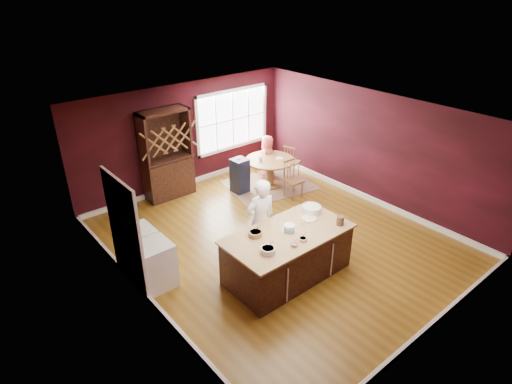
% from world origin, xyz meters
% --- Properties ---
extents(room_shell, '(7.00, 7.00, 7.00)m').
position_xyz_m(room_shell, '(0.00, 0.00, 1.35)').
color(room_shell, brown).
rests_on(room_shell, ground).
extents(window, '(2.36, 0.10, 1.66)m').
position_xyz_m(window, '(1.50, 3.47, 1.50)').
color(window, white).
rests_on(window, room_shell).
extents(doorway, '(0.08, 1.26, 2.13)m').
position_xyz_m(doorway, '(-2.97, 0.60, 1.02)').
color(doorway, white).
rests_on(doorway, room_shell).
extents(kitchen_island, '(2.34, 1.23, 0.92)m').
position_xyz_m(kitchen_island, '(-0.64, -1.00, 0.44)').
color(kitchen_island, black).
rests_on(kitchen_island, ground).
extents(dining_table, '(1.28, 1.28, 0.75)m').
position_xyz_m(dining_table, '(1.62, 2.04, 0.53)').
color(dining_table, brown).
rests_on(dining_table, ground).
extents(baker, '(0.69, 0.52, 1.72)m').
position_xyz_m(baker, '(-0.69, -0.30, 0.86)').
color(baker, white).
rests_on(baker, ground).
extents(layer_cake, '(0.29, 0.29, 0.12)m').
position_xyz_m(layer_cake, '(-0.57, -0.96, 0.98)').
color(layer_cake, white).
rests_on(layer_cake, kitchen_island).
extents(bowl_blue, '(0.25, 0.25, 0.10)m').
position_xyz_m(bowl_blue, '(-1.32, -1.23, 0.97)').
color(bowl_blue, white).
rests_on(bowl_blue, kitchen_island).
extents(bowl_yellow, '(0.25, 0.25, 0.09)m').
position_xyz_m(bowl_yellow, '(-1.15, -0.71, 0.97)').
color(bowl_yellow, '#AA6E3C').
rests_on(bowl_yellow, kitchen_island).
extents(bowl_pink, '(0.14, 0.14, 0.05)m').
position_xyz_m(bowl_pink, '(-0.85, -1.38, 0.95)').
color(bowl_pink, white).
rests_on(bowl_pink, kitchen_island).
extents(bowl_olive, '(0.15, 0.15, 0.06)m').
position_xyz_m(bowl_olive, '(-0.61, -1.34, 0.95)').
color(bowl_olive, beige).
rests_on(bowl_olive, kitchen_island).
extents(drinking_glass, '(0.07, 0.07, 0.15)m').
position_xyz_m(drinking_glass, '(-0.29, -1.02, 0.99)').
color(drinking_glass, silver).
rests_on(drinking_glass, kitchen_island).
extents(dinner_plate, '(0.29, 0.29, 0.02)m').
position_xyz_m(dinner_plate, '(-0.01, -0.90, 0.93)').
color(dinner_plate, '#FDEAB6').
rests_on(dinner_plate, kitchen_island).
extents(white_tub, '(0.36, 0.36, 0.12)m').
position_xyz_m(white_tub, '(0.23, -0.75, 0.98)').
color(white_tub, silver).
rests_on(white_tub, kitchen_island).
extents(stoneware_crock, '(0.14, 0.14, 0.17)m').
position_xyz_m(stoneware_crock, '(0.29, -1.40, 1.01)').
color(stoneware_crock, '#483124').
rests_on(stoneware_crock, kitchen_island).
extents(rug, '(2.47, 2.08, 0.01)m').
position_xyz_m(rug, '(1.62, 2.04, 0.01)').
color(rug, brown).
rests_on(rug, ground).
extents(chair_east, '(0.47, 0.48, 0.93)m').
position_xyz_m(chair_east, '(2.49, 2.11, 0.46)').
color(chair_east, brown).
rests_on(chair_east, ground).
extents(chair_south, '(0.43, 0.41, 0.98)m').
position_xyz_m(chair_south, '(1.64, 1.17, 0.49)').
color(chair_south, brown).
rests_on(chair_south, ground).
extents(chair_north, '(0.55, 0.54, 0.99)m').
position_xyz_m(chair_north, '(2.03, 2.77, 0.50)').
color(chair_north, brown).
rests_on(chair_north, ground).
extents(seated_woman, '(0.70, 0.64, 1.20)m').
position_xyz_m(seated_woman, '(1.91, 2.48, 0.60)').
color(seated_woman, '#E65D5B').
rests_on(seated_woman, ground).
extents(high_chair, '(0.39, 0.39, 0.94)m').
position_xyz_m(high_chair, '(0.79, 2.26, 0.47)').
color(high_chair, black).
rests_on(high_chair, ground).
extents(toddler, '(0.18, 0.14, 0.26)m').
position_xyz_m(toddler, '(0.87, 2.39, 0.81)').
color(toddler, '#8CA5BF').
rests_on(toddler, high_chair).
extents(table_plate, '(0.19, 0.19, 0.01)m').
position_xyz_m(table_plate, '(1.85, 1.92, 0.76)').
color(table_plate, beige).
rests_on(table_plate, dining_table).
extents(table_cup, '(0.15, 0.15, 0.10)m').
position_xyz_m(table_cup, '(1.38, 2.15, 0.80)').
color(table_cup, white).
rests_on(table_cup, dining_table).
extents(hutch, '(1.22, 0.51, 2.23)m').
position_xyz_m(hutch, '(-0.70, 3.22, 1.11)').
color(hutch, black).
rests_on(hutch, ground).
extents(washer, '(0.60, 0.58, 0.87)m').
position_xyz_m(washer, '(-2.64, 0.28, 0.43)').
color(washer, white).
rests_on(washer, ground).
extents(dryer, '(0.59, 0.58, 0.86)m').
position_xyz_m(dryer, '(-2.64, 0.92, 0.43)').
color(dryer, silver).
rests_on(dryer, ground).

